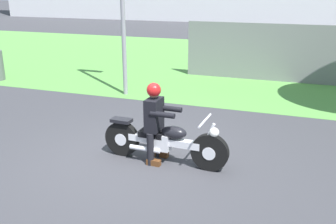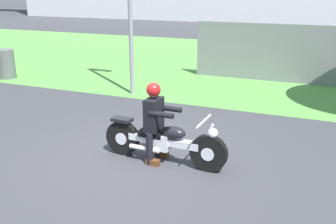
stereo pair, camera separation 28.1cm
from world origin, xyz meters
name	(u,v)px [view 2 (the right image)]	position (x,y,z in m)	size (l,w,h in m)	color
ground	(134,161)	(0.00, 0.00, 0.00)	(120.00, 120.00, 0.00)	#38383D
grass_verge	(243,63)	(0.00, 9.47, 0.00)	(60.00, 12.00, 0.01)	#549342
motorcycle_lead	(164,141)	(0.50, 0.17, 0.39)	(2.25, 0.66, 0.87)	black
rider_lead	(155,116)	(0.33, 0.18, 0.81)	(0.56, 0.48, 1.39)	black
trash_can	(6,64)	(-6.70, 4.04, 0.47)	(0.53, 0.53, 0.95)	#595E5B
fence_segment	(307,55)	(2.41, 6.90, 0.90)	(7.00, 0.06, 1.80)	slate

